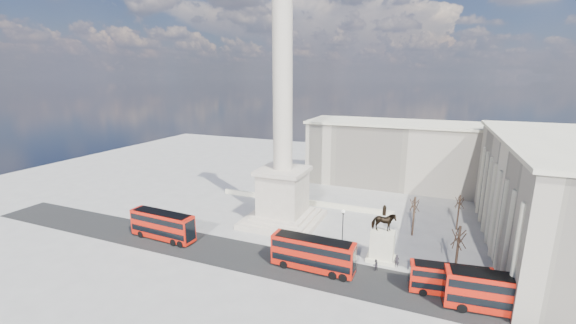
% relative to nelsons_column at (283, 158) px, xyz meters
% --- Properties ---
extents(ground, '(180.00, 180.00, 0.00)m').
position_rel_nelsons_column_xyz_m(ground, '(0.00, -5.00, -12.92)').
color(ground, '#9B9993').
rests_on(ground, ground).
extents(asphalt_road, '(120.00, 9.00, 0.01)m').
position_rel_nelsons_column_xyz_m(asphalt_road, '(5.00, -15.00, -12.91)').
color(asphalt_road, black).
rests_on(asphalt_road, ground).
extents(nelsons_column, '(14.00, 14.00, 49.85)m').
position_rel_nelsons_column_xyz_m(nelsons_column, '(0.00, 0.00, 0.00)').
color(nelsons_column, beige).
rests_on(nelsons_column, ground).
extents(balustrade_wall, '(40.00, 0.60, 1.10)m').
position_rel_nelsons_column_xyz_m(balustrade_wall, '(0.00, 11.00, -12.37)').
color(balustrade_wall, beige).
rests_on(balustrade_wall, ground).
extents(building_east, '(19.00, 46.00, 18.60)m').
position_rel_nelsons_column_xyz_m(building_east, '(45.00, 5.00, -3.59)').
color(building_east, beige).
rests_on(building_east, ground).
extents(building_northeast, '(51.00, 17.00, 16.60)m').
position_rel_nelsons_column_xyz_m(building_northeast, '(20.00, 35.00, -4.59)').
color(building_northeast, beige).
rests_on(building_northeast, ground).
extents(red_bus_a, '(12.43, 3.47, 4.99)m').
position_rel_nelsons_column_xyz_m(red_bus_a, '(-16.37, -15.02, -10.30)').
color(red_bus_a, red).
rests_on(red_bus_a, ground).
extents(red_bus_b, '(12.36, 3.10, 4.99)m').
position_rel_nelsons_column_xyz_m(red_bus_b, '(11.11, -14.80, -10.30)').
color(red_bus_b, red).
rests_on(red_bus_b, ground).
extents(red_bus_c, '(10.34, 3.68, 4.10)m').
position_rel_nelsons_column_xyz_m(red_bus_c, '(29.59, -13.96, -10.77)').
color(red_bus_c, red).
rests_on(red_bus_c, ground).
extents(red_bus_d, '(12.31, 3.95, 4.91)m').
position_rel_nelsons_column_xyz_m(red_bus_d, '(34.74, -15.61, -10.34)').
color(red_bus_d, red).
rests_on(red_bus_d, ground).
extents(victorian_lamp, '(0.53, 0.53, 6.23)m').
position_rel_nelsons_column_xyz_m(victorian_lamp, '(13.12, -5.11, -9.25)').
color(victorian_lamp, black).
rests_on(victorian_lamp, ground).
extents(equestrian_statue, '(4.41, 3.31, 9.07)m').
position_rel_nelsons_column_xyz_m(equestrian_statue, '(20.03, -8.04, -9.73)').
color(equestrian_statue, beige).
rests_on(equestrian_statue, ground).
extents(bare_tree_near, '(2.02, 2.02, 8.85)m').
position_rel_nelsons_column_xyz_m(bare_tree_near, '(30.21, -10.66, -5.95)').
color(bare_tree_near, '#332319').
rests_on(bare_tree_near, ground).
extents(bare_tree_mid, '(2.02, 2.02, 7.66)m').
position_rel_nelsons_column_xyz_m(bare_tree_mid, '(23.95, 3.13, -6.89)').
color(bare_tree_mid, '#332319').
rests_on(bare_tree_mid, ground).
extents(bare_tree_far, '(1.75, 1.75, 7.13)m').
position_rel_nelsons_column_xyz_m(bare_tree_far, '(31.48, 8.85, -7.30)').
color(bare_tree_far, '#332319').
rests_on(bare_tree_far, ground).
extents(pedestrian_walking, '(0.72, 0.49, 1.93)m').
position_rel_nelsons_column_xyz_m(pedestrian_walking, '(22.45, -9.23, -11.95)').
color(pedestrian_walking, '#29242A').
rests_on(pedestrian_walking, ground).
extents(pedestrian_standing, '(1.09, 1.09, 1.78)m').
position_rel_nelsons_column_xyz_m(pedestrian_standing, '(19.65, -11.50, -12.03)').
color(pedestrian_standing, '#29242A').
rests_on(pedestrian_standing, ground).
extents(pedestrian_crossing, '(0.92, 1.21, 1.91)m').
position_rel_nelsons_column_xyz_m(pedestrian_crossing, '(7.79, -10.98, -11.96)').
color(pedestrian_crossing, '#29242A').
rests_on(pedestrian_crossing, ground).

